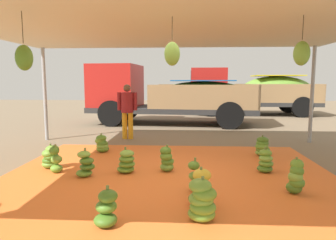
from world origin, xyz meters
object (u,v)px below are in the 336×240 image
at_px(banana_bunch_3, 127,162).
at_px(banana_bunch_10, 296,178).
at_px(banana_bunch_6, 102,144).
at_px(worker_0, 127,107).
at_px(banana_bunch_5, 195,177).
at_px(cargo_truck_main, 166,94).
at_px(banana_bunch_11, 106,209).
at_px(banana_bunch_13, 200,188).
at_px(banana_bunch_9, 51,157).
at_px(banana_bunch_12, 56,161).
at_px(banana_bunch_1, 86,165).
at_px(banana_bunch_7, 262,147).
at_px(banana_bunch_2, 167,160).
at_px(banana_bunch_8, 265,162).
at_px(cargo_truck_far, 250,90).
at_px(banana_bunch_4, 202,201).

height_order(banana_bunch_3, banana_bunch_10, banana_bunch_10).
relative_size(banana_bunch_6, worker_0, 0.28).
xyz_separation_m(banana_bunch_5, banana_bunch_6, (-2.17, 2.54, -0.02)).
bearing_deg(cargo_truck_main, banana_bunch_6, -103.05).
xyz_separation_m(banana_bunch_3, banana_bunch_6, (-0.92, 1.65, -0.00)).
relative_size(banana_bunch_11, worker_0, 0.30).
height_order(banana_bunch_6, banana_bunch_10, banana_bunch_10).
bearing_deg(banana_bunch_13, banana_bunch_10, 18.63).
relative_size(banana_bunch_9, cargo_truck_main, 0.07).
distance_m(banana_bunch_11, banana_bunch_12, 2.54).
distance_m(banana_bunch_3, worker_0, 3.62).
bearing_deg(banana_bunch_1, banana_bunch_7, 26.09).
relative_size(banana_bunch_2, banana_bunch_3, 1.05).
xyz_separation_m(banana_bunch_6, banana_bunch_10, (3.69, -2.57, 0.05)).
xyz_separation_m(banana_bunch_3, banana_bunch_9, (-1.55, 0.23, 0.01)).
bearing_deg(banana_bunch_8, cargo_truck_far, 80.03).
relative_size(banana_bunch_5, worker_0, 0.32).
relative_size(banana_bunch_8, cargo_truck_far, 0.07).
xyz_separation_m(banana_bunch_5, banana_bunch_10, (1.52, -0.03, 0.03)).
relative_size(cargo_truck_far, worker_0, 3.97).
bearing_deg(banana_bunch_4, banana_bunch_6, 121.90).
bearing_deg(banana_bunch_12, cargo_truck_main, 76.89).
relative_size(banana_bunch_10, cargo_truck_main, 0.08).
distance_m(banana_bunch_7, cargo_truck_far, 9.42).
height_order(banana_bunch_3, banana_bunch_9, banana_bunch_9).
bearing_deg(banana_bunch_13, banana_bunch_6, 125.94).
bearing_deg(banana_bunch_12, banana_bunch_9, 129.21).
relative_size(banana_bunch_3, banana_bunch_8, 1.02).
bearing_deg(banana_bunch_9, cargo_truck_main, 74.52).
bearing_deg(banana_bunch_12, banana_bunch_13, -27.36).
height_order(banana_bunch_2, banana_bunch_3, banana_bunch_2).
bearing_deg(banana_bunch_11, banana_bunch_5, 48.57).
bearing_deg(banana_bunch_12, worker_0, 78.98).
height_order(banana_bunch_4, banana_bunch_13, banana_bunch_4).
relative_size(banana_bunch_10, cargo_truck_far, 0.09).
bearing_deg(banana_bunch_4, banana_bunch_2, 105.16).
bearing_deg(banana_bunch_6, banana_bunch_7, -2.65).
xyz_separation_m(banana_bunch_1, worker_0, (0.06, 3.75, 0.72)).
height_order(banana_bunch_6, banana_bunch_12, banana_bunch_12).
bearing_deg(banana_bunch_6, cargo_truck_far, 59.30).
distance_m(banana_bunch_4, banana_bunch_11, 1.15).
bearing_deg(banana_bunch_5, banana_bunch_3, 144.75).
relative_size(banana_bunch_4, cargo_truck_main, 0.08).
bearing_deg(banana_bunch_13, banana_bunch_5, 95.57).
bearing_deg(banana_bunch_5, cargo_truck_far, 74.56).
distance_m(banana_bunch_2, banana_bunch_13, 1.65).
relative_size(cargo_truck_main, worker_0, 4.15).
bearing_deg(banana_bunch_9, banana_bunch_8, -0.44).
distance_m(banana_bunch_2, cargo_truck_main, 6.84).
relative_size(banana_bunch_1, banana_bunch_7, 1.08).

